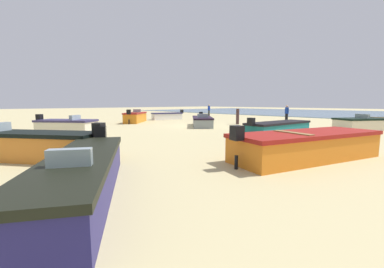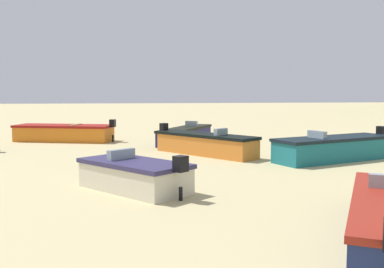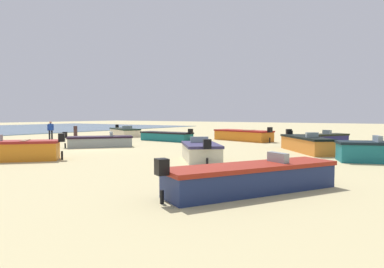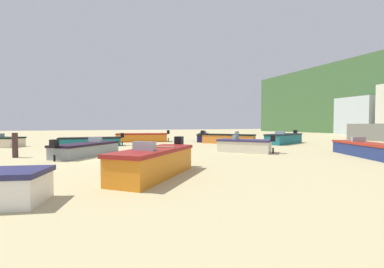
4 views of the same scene
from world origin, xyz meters
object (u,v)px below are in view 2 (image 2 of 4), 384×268
object	(u,v)px
boat_orange_5	(64,133)
boat_teal_6	(334,148)
boat_cream_0	(135,175)
boat_navy_3	(185,135)
boat_orange_9	(205,144)

from	to	relation	value
boat_orange_5	boat_teal_6	xyz separation A→B (m)	(8.31, 11.57, 0.03)
boat_cream_0	boat_orange_5	xyz separation A→B (m)	(-12.68, -3.75, 0.03)
boat_cream_0	boat_teal_6	distance (m)	8.95
boat_cream_0	boat_navy_3	bearing A→B (deg)	36.02
boat_orange_5	boat_teal_6	bearing A→B (deg)	-109.70
boat_navy_3	boat_orange_5	distance (m)	6.62
boat_orange_9	boat_orange_5	bearing A→B (deg)	-80.22
boat_navy_3	boat_teal_6	size ratio (longest dim) A/B	0.92
boat_navy_3	boat_teal_6	distance (m)	8.48
boat_cream_0	boat_orange_9	xyz separation A→B (m)	(-6.62, 3.03, 0.04)
boat_orange_9	boat_navy_3	bearing A→B (deg)	-124.04
boat_cream_0	boat_teal_6	world-z (taller)	boat_teal_6
boat_navy_3	boat_teal_6	bearing A→B (deg)	-23.83
boat_navy_3	boat_orange_5	bearing A→B (deg)	-164.67
boat_cream_0	boat_orange_5	world-z (taller)	boat_orange_5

